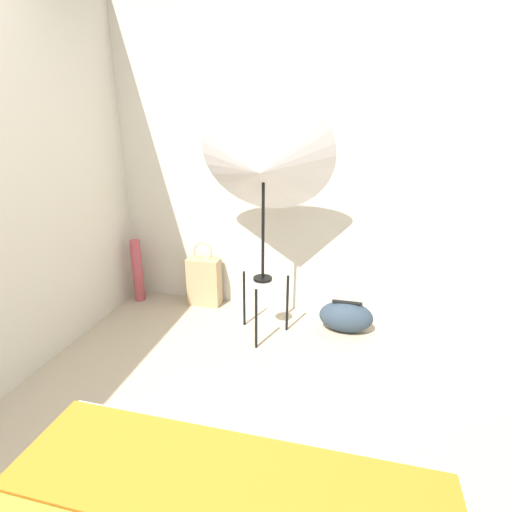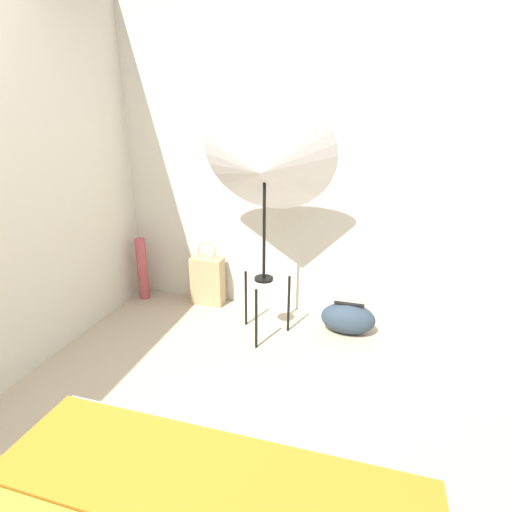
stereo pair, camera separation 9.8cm
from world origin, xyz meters
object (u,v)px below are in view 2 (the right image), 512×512
(paper_roll, at_px, (142,269))
(photo_umbrella, at_px, (265,164))
(duffel_bag, at_px, (348,318))
(tote_bag, at_px, (208,280))

(paper_roll, bearing_deg, photo_umbrella, -14.15)
(duffel_bag, height_order, paper_roll, paper_roll)
(photo_umbrella, height_order, duffel_bag, photo_umbrella)
(photo_umbrella, relative_size, tote_bag, 3.08)
(tote_bag, bearing_deg, paper_roll, -173.85)
(photo_umbrella, xyz_separation_m, tote_bag, (-0.61, 0.37, -1.07))
(tote_bag, bearing_deg, photo_umbrella, -31.30)
(photo_umbrella, bearing_deg, tote_bag, 148.70)
(duffel_bag, bearing_deg, paper_roll, 176.84)
(photo_umbrella, relative_size, paper_roll, 3.11)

